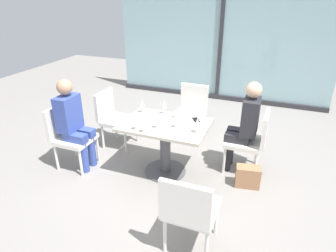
% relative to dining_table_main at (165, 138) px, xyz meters
% --- Properties ---
extents(ground_plane, '(12.00, 12.00, 0.00)m').
position_rel_dining_table_main_xyz_m(ground_plane, '(0.00, 0.00, -0.51)').
color(ground_plane, gray).
extents(window_wall_backdrop, '(4.63, 0.10, 2.70)m').
position_rel_dining_table_main_xyz_m(window_wall_backdrop, '(0.00, 3.20, 0.70)').
color(window_wall_backdrop, '#91B7BC').
rests_on(window_wall_backdrop, ground_plane).
extents(dining_table_main, '(1.10, 0.77, 0.73)m').
position_rel_dining_table_main_xyz_m(dining_table_main, '(0.00, 0.00, 0.00)').
color(dining_table_main, '#BCB29E').
rests_on(dining_table_main, ground_plane).
extents(chair_far_right, '(0.51, 0.46, 0.87)m').
position_rel_dining_table_main_xyz_m(chair_far_right, '(1.05, 0.45, -0.02)').
color(chair_far_right, silver).
rests_on(chair_far_right, ground_plane).
extents(chair_side_end, '(0.50, 0.46, 0.87)m').
position_rel_dining_table_main_xyz_m(chair_side_end, '(-1.30, -0.30, -0.02)').
color(chair_side_end, silver).
rests_on(chair_side_end, ground_plane).
extents(chair_far_left, '(0.51, 0.46, 0.87)m').
position_rel_dining_table_main_xyz_m(chair_far_left, '(-1.05, 0.45, -0.02)').
color(chair_far_left, silver).
rests_on(chair_far_left, ground_plane).
extents(chair_near_window, '(0.46, 0.51, 0.87)m').
position_rel_dining_table_main_xyz_m(chair_near_window, '(0.00, 1.16, -0.02)').
color(chair_near_window, silver).
rests_on(chair_near_window, ground_plane).
extents(chair_front_right, '(0.46, 0.50, 0.87)m').
position_rel_dining_table_main_xyz_m(chair_front_right, '(0.70, -1.16, -0.02)').
color(chair_front_right, silver).
rests_on(chair_front_right, ground_plane).
extents(person_far_right, '(0.39, 0.34, 1.26)m').
position_rel_dining_table_main_xyz_m(person_far_right, '(0.94, 0.45, 0.19)').
color(person_far_right, '#28282D').
rests_on(person_far_right, ground_plane).
extents(person_side_end, '(0.39, 0.34, 1.26)m').
position_rel_dining_table_main_xyz_m(person_side_end, '(-1.20, -0.30, 0.19)').
color(person_side_end, '#384C9E').
rests_on(person_side_end, ground_plane).
extents(wine_glass_0, '(0.07, 0.07, 0.18)m').
position_rel_dining_table_main_xyz_m(wine_glass_0, '(-0.15, -0.32, 0.35)').
color(wine_glass_0, silver).
rests_on(wine_glass_0, dining_table_main).
extents(wine_glass_1, '(0.07, 0.07, 0.18)m').
position_rel_dining_table_main_xyz_m(wine_glass_1, '(-0.05, -0.16, 0.35)').
color(wine_glass_1, silver).
rests_on(wine_glass_1, dining_table_main).
extents(wine_glass_2, '(0.07, 0.07, 0.18)m').
position_rel_dining_table_main_xyz_m(wine_glass_2, '(-0.14, 0.30, 0.35)').
color(wine_glass_2, silver).
rests_on(wine_glass_2, dining_table_main).
extents(wine_glass_3, '(0.07, 0.07, 0.18)m').
position_rel_dining_table_main_xyz_m(wine_glass_3, '(0.17, -0.06, 0.35)').
color(wine_glass_3, silver).
rests_on(wine_glass_3, dining_table_main).
extents(wine_glass_4, '(0.07, 0.07, 0.18)m').
position_rel_dining_table_main_xyz_m(wine_glass_4, '(-0.27, -0.29, 0.35)').
color(wine_glass_4, silver).
rests_on(wine_glass_4, dining_table_main).
extents(wine_glass_5, '(0.07, 0.07, 0.18)m').
position_rel_dining_table_main_xyz_m(wine_glass_5, '(0.45, -0.10, 0.35)').
color(wine_glass_5, silver).
rests_on(wine_glass_5, dining_table_main).
extents(wine_glass_6, '(0.07, 0.07, 0.18)m').
position_rel_dining_table_main_xyz_m(wine_glass_6, '(-0.44, 0.23, 0.35)').
color(wine_glass_6, silver).
rests_on(wine_glass_6, dining_table_main).
extents(coffee_cup, '(0.08, 0.08, 0.09)m').
position_rel_dining_table_main_xyz_m(coffee_cup, '(0.07, 0.24, 0.26)').
color(coffee_cup, white).
rests_on(coffee_cup, dining_table_main).
extents(cell_phone_on_table, '(0.14, 0.16, 0.01)m').
position_rel_dining_table_main_xyz_m(cell_phone_on_table, '(0.34, 0.24, 0.22)').
color(cell_phone_on_table, black).
rests_on(cell_phone_on_table, dining_table_main).
extents(handbag_0, '(0.32, 0.21, 0.28)m').
position_rel_dining_table_main_xyz_m(handbag_0, '(1.09, 0.08, -0.37)').
color(handbag_0, '#A3704C').
rests_on(handbag_0, ground_plane).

